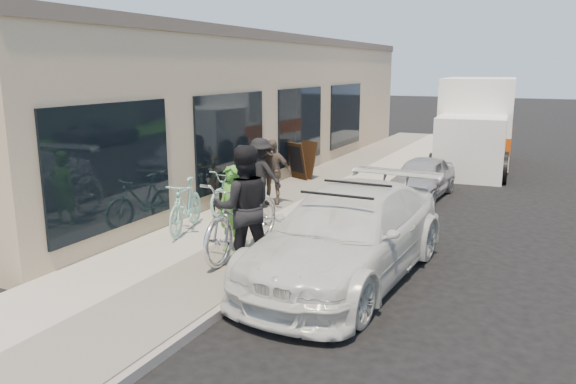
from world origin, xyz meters
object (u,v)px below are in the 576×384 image
(sandwich_board, at_px, (301,160))
(cruiser_bike_b, at_px, (235,190))
(woman_rider, at_px, (232,209))
(cruiser_bike_c, at_px, (242,184))
(sedan_silver, at_px, (421,177))
(bystander_b, at_px, (272,172))
(tandem_bike, at_px, (244,216))
(cruiser_bike_a, at_px, (186,206))
(bystander_a, at_px, (260,173))
(bike_rack, at_px, (217,188))
(moving_truck, at_px, (476,128))
(sedan_white, at_px, (348,235))
(man_standing, at_px, (243,207))

(sandwich_board, distance_m, cruiser_bike_b, 4.02)
(sandwich_board, height_order, woman_rider, woman_rider)
(sandwich_board, xyz_separation_m, cruiser_bike_c, (0.11, -3.58, -0.02))
(sedan_silver, height_order, bystander_b, bystander_b)
(sedan_silver, distance_m, tandem_bike, 6.47)
(cruiser_bike_a, height_order, bystander_a, bystander_a)
(woman_rider, bearing_deg, bystander_a, 122.20)
(sedan_silver, bearing_deg, tandem_bike, -101.37)
(bike_rack, distance_m, cruiser_bike_b, 0.43)
(sandwich_board, height_order, cruiser_bike_a, sandwich_board)
(woman_rider, relative_size, cruiser_bike_c, 0.87)
(tandem_bike, bearing_deg, cruiser_bike_a, 157.82)
(sandwich_board, distance_m, cruiser_bike_c, 3.58)
(sandwich_board, height_order, moving_truck, moving_truck)
(sedan_white, xyz_separation_m, moving_truck, (0.39, 11.75, 0.59))
(man_standing, bearing_deg, cruiser_bike_c, -94.37)
(moving_truck, height_order, cruiser_bike_a, moving_truck)
(woman_rider, bearing_deg, bystander_b, 118.73)
(sedan_silver, relative_size, cruiser_bike_c, 1.75)
(tandem_bike, distance_m, cruiser_bike_a, 1.78)
(cruiser_bike_b, bearing_deg, bystander_b, 67.50)
(moving_truck, bearing_deg, man_standing, -102.44)
(moving_truck, height_order, man_standing, moving_truck)
(sedan_silver, xyz_separation_m, man_standing, (-1.31, -6.88, 0.62))
(tandem_bike, distance_m, cruiser_bike_b, 2.96)
(man_standing, distance_m, bystander_b, 4.35)
(cruiser_bike_c, distance_m, bystander_b, 0.77)
(moving_truck, bearing_deg, bike_rack, -117.03)
(tandem_bike, height_order, man_standing, man_standing)
(tandem_bike, height_order, bystander_a, bystander_a)
(cruiser_bike_c, bearing_deg, moving_truck, 50.69)
(bike_rack, bearing_deg, woman_rider, -51.98)
(sandwich_board, bearing_deg, bystander_a, -56.29)
(sedan_white, relative_size, sedan_silver, 1.66)
(sedan_silver, bearing_deg, bystander_a, -128.57)
(sedan_white, xyz_separation_m, cruiser_bike_b, (-3.51, 2.45, -0.09))
(woman_rider, height_order, bystander_a, bystander_a)
(sandwich_board, xyz_separation_m, sedan_silver, (3.49, -0.22, -0.17))
(sandwich_board, xyz_separation_m, bystander_b, (0.61, -3.05, 0.22))
(sedan_silver, height_order, bystander_a, bystander_a)
(sandwich_board, height_order, cruiser_bike_b, sandwich_board)
(sedan_white, relative_size, bystander_b, 3.33)
(bike_rack, relative_size, bystander_b, 0.62)
(moving_truck, distance_m, tandem_bike, 11.98)
(cruiser_bike_a, bearing_deg, bike_rack, 83.60)
(sandwich_board, height_order, tandem_bike, tandem_bike)
(moving_truck, bearing_deg, cruiser_bike_b, -116.48)
(man_standing, xyz_separation_m, bystander_a, (-1.64, 3.62, -0.19))
(bystander_b, bearing_deg, cruiser_bike_c, -149.15)
(cruiser_bike_c, bearing_deg, sedan_silver, 29.51)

